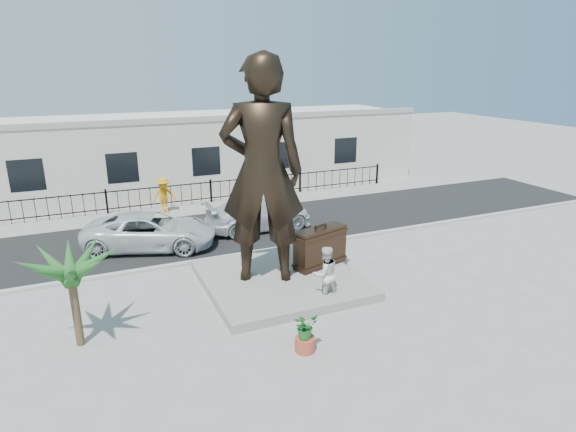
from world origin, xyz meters
name	(u,v)px	position (x,y,z in m)	size (l,w,h in m)	color
ground	(312,299)	(0.00, 0.00, 0.00)	(100.00, 100.00, 0.00)	#9E9991
street	(238,227)	(0.00, 8.00, 0.01)	(40.00, 7.00, 0.01)	black
curb	(264,251)	(0.00, 4.50, 0.06)	(40.00, 0.25, 0.12)	#A5A399
far_sidewalk	(215,206)	(0.00, 12.00, 0.01)	(40.00, 2.50, 0.02)	#9E9991
plinth	(281,280)	(-0.50, 1.50, 0.15)	(5.20, 5.20, 0.30)	gray
fence	(211,192)	(0.00, 12.80, 0.60)	(22.00, 0.10, 1.20)	black
building	(192,152)	(0.00, 17.00, 2.20)	(28.00, 7.00, 4.40)	silver
statue	(262,172)	(-1.08, 1.66, 4.06)	(2.74, 1.80, 7.51)	black
suitcase	(320,247)	(1.18, 1.77, 1.03)	(2.06, 0.66, 1.45)	#332115
tourist	(325,274)	(0.34, -0.23, 0.94)	(0.91, 0.71, 1.87)	silver
car_white	(150,231)	(-4.16, 6.87, 0.76)	(2.48, 5.37, 1.49)	silver
car_silver	(259,214)	(0.86, 7.38, 0.74)	(2.04, 5.03, 1.46)	silver
worker	(164,195)	(-2.75, 11.71, 0.95)	(1.20, 0.69, 1.86)	orange
palm_tree	(81,344)	(-7.07, 0.14, 0.00)	(1.80, 1.80, 3.20)	#1F551F
planter	(305,344)	(-1.51, -2.62, 0.20)	(0.56, 0.56, 0.40)	#AC422D
shrub	(305,326)	(-1.51, -2.62, 0.76)	(0.64, 0.56, 0.72)	#216627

